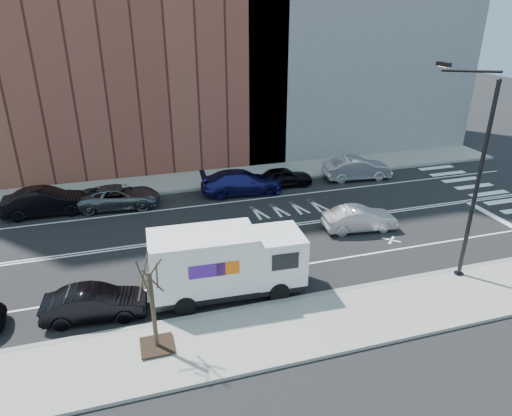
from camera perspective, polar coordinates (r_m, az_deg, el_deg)
ground at (r=26.02m, az=1.42°, el=-2.57°), size 120.00×120.00×0.00m
sidewalk_near at (r=19.07m, az=9.91°, el=-13.68°), size 44.00×3.60×0.15m
sidewalk_far at (r=33.79m, az=-3.23°, el=3.93°), size 44.00×3.60×0.15m
curb_near at (r=20.37m, az=7.66°, el=-10.76°), size 44.00×0.25×0.17m
curb_far at (r=32.15m, az=-2.46°, el=2.90°), size 44.00×0.25×0.17m
crosswalk at (r=34.18m, az=27.84°, el=1.20°), size 3.00×14.00×0.01m
road_markings at (r=26.02m, az=1.42°, el=-2.56°), size 40.00×8.60×0.01m
bldg_brick at (r=37.72m, az=-19.21°, el=21.80°), size 26.00×10.00×22.00m
streetlight at (r=21.89m, az=25.34°, el=4.24°), size 0.44×4.02×9.34m
street_tree at (r=17.06m, az=-12.63°, el=-13.27°), size 1.20×1.20×3.75m
fedex_van at (r=19.64m, az=-3.79°, el=-6.75°), size 6.77×2.62×3.05m
far_parked_b at (r=30.25m, az=-24.76°, el=0.72°), size 4.96×1.76×1.63m
far_parked_c at (r=29.78m, az=-16.73°, el=1.37°), size 5.17×2.76×1.38m
far_parked_d at (r=30.66m, az=-1.84°, el=3.26°), size 5.63×2.70×1.58m
far_parked_e at (r=31.97m, az=3.53°, el=3.89°), size 3.98×1.63×1.35m
far_parked_f at (r=34.08m, az=12.52°, el=4.87°), size 5.04×2.18×1.61m
driving_sedan at (r=26.23m, az=12.82°, el=-1.32°), size 4.26×1.86×1.36m
near_parked_rear_a at (r=19.80m, az=-19.52°, el=-11.18°), size 4.16×1.78×1.33m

